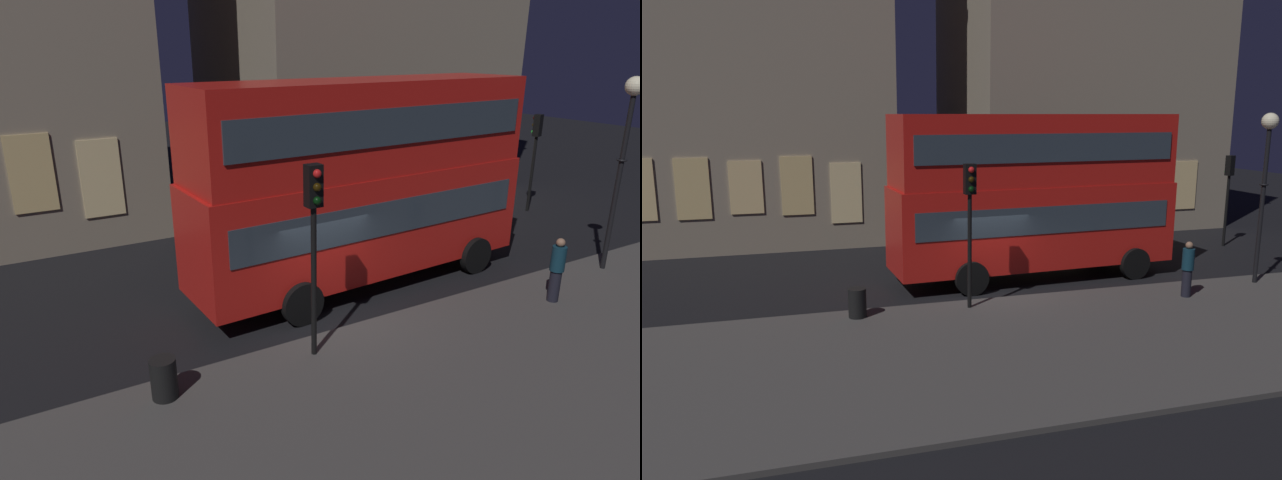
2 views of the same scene
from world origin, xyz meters
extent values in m
plane|color=black|center=(0.00, 0.00, 0.00)|extent=(80.00, 80.00, 0.00)
cube|color=#423F3D|center=(0.00, -4.73, 0.06)|extent=(44.00, 7.79, 0.12)
cube|color=#E5C67F|center=(-5.68, 8.02, 2.77)|extent=(1.27, 0.06, 2.40)
cube|color=#F9E09E|center=(-3.70, 8.02, 2.40)|extent=(1.27, 0.06, 2.53)
cube|color=gray|center=(8.76, 12.36, 8.05)|extent=(12.53, 9.49, 16.10)
cube|color=#F9E09E|center=(5.42, 7.58, 2.61)|extent=(2.14, 0.06, 2.53)
cube|color=#E5C67F|center=(8.76, 7.58, 2.22)|extent=(2.14, 0.06, 2.57)
cube|color=#F2D18C|center=(12.11, 7.58, 2.25)|extent=(2.14, 0.06, 2.33)
cube|color=red|center=(1.96, 1.36, 1.93)|extent=(9.94, 2.92, 2.76)
cube|color=red|center=(1.96, 1.36, 4.48)|extent=(9.74, 2.86, 2.34)
cube|color=#2D3842|center=(1.96, 1.36, 2.27)|extent=(9.15, 2.94, 0.90)
cube|color=#2D3842|center=(1.96, 1.36, 4.59)|extent=(9.15, 2.94, 0.90)
cube|color=#F2D84C|center=(6.82, 1.60, 5.12)|extent=(0.15, 1.46, 0.44)
sphere|color=white|center=(6.85, 2.40, 0.90)|extent=(0.24, 0.24, 0.24)
sphere|color=white|center=(6.93, 0.82, 0.90)|extent=(0.24, 0.24, 0.24)
cylinder|color=black|center=(5.24, 2.80, 0.55)|extent=(1.10, 0.29, 1.09)
cylinder|color=black|center=(5.36, 0.26, 0.55)|extent=(1.10, 0.29, 1.09)
cylinder|color=black|center=(-0.80, 2.50, 0.55)|extent=(1.10, 0.29, 1.09)
cylinder|color=black|center=(-0.67, -0.04, 0.55)|extent=(1.10, 0.29, 1.09)
cylinder|color=black|center=(-1.21, -1.54, 1.78)|extent=(0.12, 0.12, 3.32)
cube|color=black|center=(-1.21, -1.54, 3.87)|extent=(0.32, 0.26, 0.85)
sphere|color=red|center=(-1.21, -1.69, 4.14)|extent=(0.17, 0.17, 0.17)
sphere|color=black|center=(-1.21, -1.69, 3.87)|extent=(0.17, 0.17, 0.17)
sphere|color=black|center=(-1.21, -1.69, 3.60)|extent=(0.17, 0.17, 0.17)
cylinder|color=black|center=(12.08, 4.00, 1.54)|extent=(0.12, 0.12, 3.07)
cube|color=black|center=(12.08, 4.00, 3.50)|extent=(0.38, 0.33, 0.85)
sphere|color=black|center=(12.04, 4.14, 3.77)|extent=(0.17, 0.17, 0.17)
sphere|color=black|center=(12.04, 4.14, 3.50)|extent=(0.17, 0.17, 0.17)
sphere|color=green|center=(12.04, 4.14, 3.23)|extent=(0.17, 0.17, 0.17)
cylinder|color=black|center=(8.75, -1.64, 2.66)|extent=(0.14, 0.14, 5.08)
torus|color=black|center=(8.75, -1.64, 3.41)|extent=(0.28, 0.28, 0.06)
sphere|color=#F9EFC6|center=(8.75, -1.64, 5.43)|extent=(0.52, 0.52, 0.52)
cylinder|color=black|center=(5.52, -2.38, 0.55)|extent=(0.29, 0.29, 0.85)
cylinder|color=#0F2D3D|center=(5.52, -2.38, 1.30)|extent=(0.36, 0.36, 0.66)
sphere|color=#8C664C|center=(5.52, -2.38, 1.74)|extent=(0.22, 0.22, 0.22)
cylinder|color=black|center=(-4.45, -1.50, 0.53)|extent=(0.50, 0.50, 0.82)
camera|label=1|loc=(-6.43, -10.77, 6.46)|focal=31.17mm
camera|label=2|loc=(-6.24, -17.92, 5.65)|focal=34.46mm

